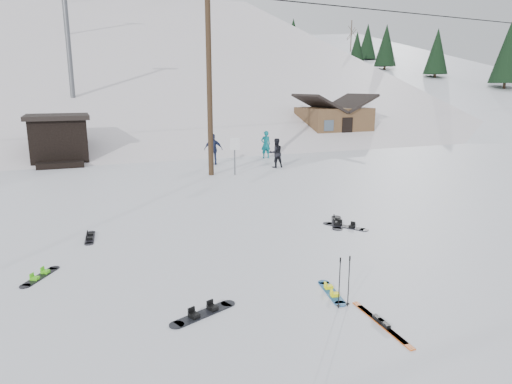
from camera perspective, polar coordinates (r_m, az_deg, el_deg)
name	(u,v)px	position (r m, az deg, el deg)	size (l,w,h in m)	color
ground	(311,301)	(9.62, 6.89, -13.37)	(200.00, 200.00, 0.00)	silver
ski_slope	(114,210)	(64.74, -17.38, -2.20)	(60.00, 75.00, 45.00)	silver
ridge_right	(371,188)	(72.97, 14.13, 0.48)	(34.00, 85.00, 36.00)	silver
treeline_right	(399,120)	(63.94, 17.42, 8.54)	(20.00, 60.00, 10.00)	black
treeline_crest	(95,110)	(93.72, -19.50, 9.61)	(50.00, 6.00, 10.00)	black
utility_pole	(209,78)	(22.41, -5.87, 13.98)	(2.00, 0.26, 9.00)	#3A2819
trail_sign	(235,149)	(22.53, -2.67, 5.34)	(0.50, 0.09, 1.85)	#595B60
lift_hut	(59,139)	(28.62, -23.40, 6.10)	(3.40, 4.10, 2.75)	black
lift_tower_near	(68,37)	(37.70, -22.47, 17.50)	(2.20, 0.36, 8.00)	#595B60
cabin	(333,123)	(37.02, 9.63, 8.47)	(5.39, 4.40, 3.77)	brown
hero_snowboard	(332,292)	(10.00, 9.42, -12.24)	(0.44, 1.26, 0.09)	#165695
hero_skis	(381,323)	(9.00, 15.38, -15.52)	(0.18, 1.83, 0.09)	#AD4611
ski_poles	(344,282)	(9.25, 10.96, -10.94)	(0.29, 0.08, 1.06)	black
board_scatter_a	(203,313)	(9.09, -6.59, -14.81)	(1.42, 0.73, 0.11)	black
board_scatter_b	(90,237)	(14.06, -20.04, -5.35)	(0.34, 1.32, 0.09)	black
board_scatter_c	(40,276)	(11.73, -25.37, -9.48)	(0.80, 1.13, 0.09)	black
board_scatter_d	(345,226)	(14.52, 11.10, -4.21)	(0.97, 1.28, 0.10)	black
board_scatter_f	(337,222)	(14.88, 10.06, -3.74)	(0.97, 1.46, 0.11)	black
skier_teal	(266,144)	(28.11, 1.22, 5.96)	(0.61, 0.40, 1.67)	#0C737B
skier_dark	(276,153)	(24.75, 2.51, 4.90)	(0.77, 0.60, 1.58)	black
skier_pink	(325,134)	(34.76, 8.64, 7.20)	(1.11, 0.64, 1.72)	#E24F93
skier_navy	(213,149)	(25.72, -5.35, 5.33)	(1.02, 0.42, 1.74)	#1B2445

